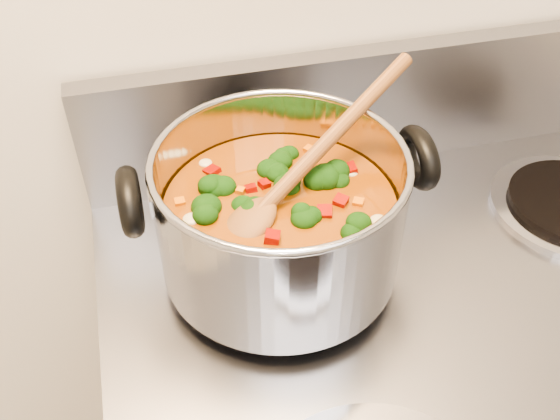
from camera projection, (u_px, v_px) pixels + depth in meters
The scene contains 3 objects.
stockpot at pixel (279, 217), 0.64m from camera, with size 0.31×0.25×0.15m.
wooden_spoon at pixel (292, 179), 0.62m from camera, with size 0.26×0.17×0.11m.
cooktop_crumbs at pixel (428, 238), 0.72m from camera, with size 0.08×0.12×0.01m.
Camera 1 is at (-0.27, 0.85, 1.43)m, focal length 40.00 mm.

